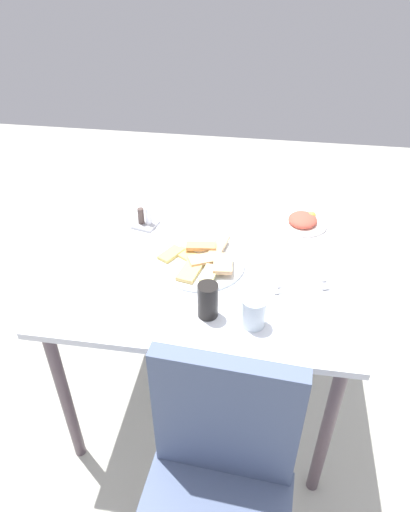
{
  "coord_description": "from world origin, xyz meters",
  "views": [
    {
      "loc": [
        -0.2,
        1.35,
        1.78
      ],
      "look_at": [
        0.01,
        0.01,
        0.77
      ],
      "focal_mm": 32.49,
      "sensor_mm": 36.0,
      "label": 1
    }
  ],
  "objects_px": {
    "condiment_caddy": "(145,220)",
    "soda_can": "(208,300)",
    "pide_platter": "(201,262)",
    "fork": "(302,283)",
    "dining_chair": "(217,489)",
    "spoon": "(302,290)",
    "drinking_glass": "(254,312)",
    "paper_napkin": "(302,287)",
    "salad_plate_greens": "(303,221)",
    "dining_table": "(208,279)"
  },
  "relations": [
    {
      "from": "pide_platter",
      "to": "condiment_caddy",
      "type": "height_order",
      "value": "condiment_caddy"
    },
    {
      "from": "drinking_glass",
      "to": "fork",
      "type": "relative_size",
      "value": 0.55
    },
    {
      "from": "fork",
      "to": "condiment_caddy",
      "type": "height_order",
      "value": "condiment_caddy"
    },
    {
      "from": "salad_plate_greens",
      "to": "fork",
      "type": "bearing_deg",
      "value": 88.56
    },
    {
      "from": "soda_can",
      "to": "pide_platter",
      "type": "bearing_deg",
      "value": -76.32
    },
    {
      "from": "pide_platter",
      "to": "dining_chair",
      "type": "bearing_deg",
      "value": 102.34
    },
    {
      "from": "pide_platter",
      "to": "condiment_caddy",
      "type": "bearing_deg",
      "value": -40.11
    },
    {
      "from": "dining_table",
      "to": "spoon",
      "type": "xyz_separation_m",
      "value": [
        -0.34,
        0.12,
        0.09
      ]
    },
    {
      "from": "condiment_caddy",
      "to": "fork",
      "type": "bearing_deg",
      "value": 155.78
    },
    {
      "from": "soda_can",
      "to": "drinking_glass",
      "type": "distance_m",
      "value": 0.15
    },
    {
      "from": "paper_napkin",
      "to": "fork",
      "type": "bearing_deg",
      "value": -90.0
    },
    {
      "from": "dining_table",
      "to": "soda_can",
      "type": "relative_size",
      "value": 8.65
    },
    {
      "from": "dining_chair",
      "to": "fork",
      "type": "bearing_deg",
      "value": -108.19
    },
    {
      "from": "dining_chair",
      "to": "salad_plate_greens",
      "type": "bearing_deg",
      "value": -102.05
    },
    {
      "from": "soda_can",
      "to": "condiment_caddy",
      "type": "xyz_separation_m",
      "value": [
        0.33,
        -0.48,
        -0.03
      ]
    },
    {
      "from": "pide_platter",
      "to": "fork",
      "type": "xyz_separation_m",
      "value": [
        -0.36,
        0.06,
        -0.01
      ]
    },
    {
      "from": "condiment_caddy",
      "to": "soda_can",
      "type": "bearing_deg",
      "value": 124.37
    },
    {
      "from": "dining_table",
      "to": "condiment_caddy",
      "type": "height_order",
      "value": "condiment_caddy"
    },
    {
      "from": "dining_table",
      "to": "salad_plate_greens",
      "type": "distance_m",
      "value": 0.48
    },
    {
      "from": "condiment_caddy",
      "to": "dining_table",
      "type": "bearing_deg",
      "value": 144.83
    },
    {
      "from": "pide_platter",
      "to": "fork",
      "type": "bearing_deg",
      "value": 170.88
    },
    {
      "from": "salad_plate_greens",
      "to": "condiment_caddy",
      "type": "height_order",
      "value": "condiment_caddy"
    },
    {
      "from": "dining_table",
      "to": "salad_plate_greens",
      "type": "bearing_deg",
      "value": -138.51
    },
    {
      "from": "dining_chair",
      "to": "drinking_glass",
      "type": "bearing_deg",
      "value": -97.5
    },
    {
      "from": "soda_can",
      "to": "spoon",
      "type": "height_order",
      "value": "soda_can"
    },
    {
      "from": "salad_plate_greens",
      "to": "paper_napkin",
      "type": "relative_size",
      "value": 1.43
    },
    {
      "from": "pide_platter",
      "to": "drinking_glass",
      "type": "relative_size",
      "value": 3.21
    },
    {
      "from": "drinking_glass",
      "to": "salad_plate_greens",
      "type": "bearing_deg",
      "value": -105.11
    },
    {
      "from": "pide_platter",
      "to": "condiment_caddy",
      "type": "distance_m",
      "value": 0.35
    },
    {
      "from": "pide_platter",
      "to": "soda_can",
      "type": "height_order",
      "value": "soda_can"
    },
    {
      "from": "drinking_glass",
      "to": "dining_chair",
      "type": "bearing_deg",
      "value": 82.5
    },
    {
      "from": "salad_plate_greens",
      "to": "fork",
      "type": "xyz_separation_m",
      "value": [
        0.01,
        0.39,
        -0.01
      ]
    },
    {
      "from": "drinking_glass",
      "to": "pide_platter",
      "type": "bearing_deg",
      "value": -53.01
    },
    {
      "from": "fork",
      "to": "spoon",
      "type": "bearing_deg",
      "value": 69.51
    },
    {
      "from": "dining_chair",
      "to": "paper_napkin",
      "type": "distance_m",
      "value": 0.69
    },
    {
      "from": "dining_table",
      "to": "fork",
      "type": "relative_size",
      "value": 5.8
    },
    {
      "from": "soda_can",
      "to": "dining_table",
      "type": "bearing_deg",
      "value": -81.56
    },
    {
      "from": "dining_chair",
      "to": "condiment_caddy",
      "type": "relative_size",
      "value": 8.42
    },
    {
      "from": "dining_chair",
      "to": "paper_napkin",
      "type": "bearing_deg",
      "value": -108.68
    },
    {
      "from": "dining_chair",
      "to": "spoon",
      "type": "height_order",
      "value": "dining_chair"
    },
    {
      "from": "drinking_glass",
      "to": "paper_napkin",
      "type": "height_order",
      "value": "drinking_glass"
    },
    {
      "from": "soda_can",
      "to": "drinking_glass",
      "type": "xyz_separation_m",
      "value": [
        -0.15,
        0.02,
        -0.01
      ]
    },
    {
      "from": "spoon",
      "to": "condiment_caddy",
      "type": "relative_size",
      "value": 1.81
    },
    {
      "from": "dining_chair",
      "to": "drinking_glass",
      "type": "distance_m",
      "value": 0.51
    },
    {
      "from": "pide_platter",
      "to": "salad_plate_greens",
      "type": "height_order",
      "value": "pide_platter"
    },
    {
      "from": "soda_can",
      "to": "paper_napkin",
      "type": "height_order",
      "value": "soda_can"
    },
    {
      "from": "drinking_glass",
      "to": "paper_napkin",
      "type": "bearing_deg",
      "value": -127.7
    },
    {
      "from": "soda_can",
      "to": "condiment_caddy",
      "type": "bearing_deg",
      "value": -55.63
    },
    {
      "from": "dining_chair",
      "to": "soda_can",
      "type": "distance_m",
      "value": 0.53
    },
    {
      "from": "dining_chair",
      "to": "drinking_glass",
      "type": "height_order",
      "value": "dining_chair"
    }
  ]
}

